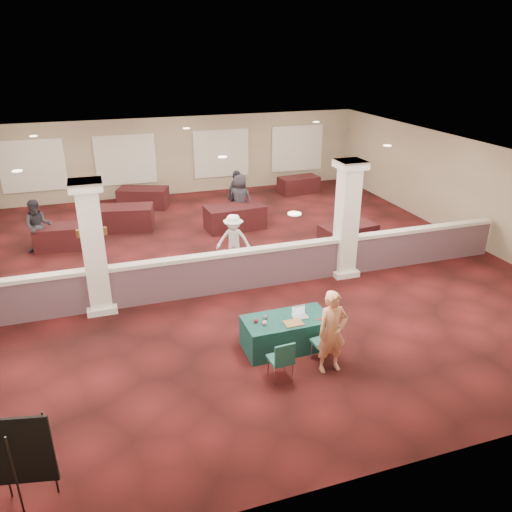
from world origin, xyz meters
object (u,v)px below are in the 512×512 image
object	(u,v)px
conf_chair_side	(282,358)
woman	(332,332)
far_table_back_center	(143,198)
conf_chair_main	(327,341)
attendee_c	(236,195)
attendee_a	(38,226)
far_table_back_right	(299,185)
easel_board	(18,452)
far_table_front_center	(235,217)
attendee_d	(240,199)
far_table_back_left	(124,218)
attendee_b	(234,241)
near_table	(286,333)
far_table_front_left	(66,236)
far_table_front_right	(348,236)

from	to	relation	value
conf_chair_side	woman	xyz separation A→B (m)	(1.03, 0.03, 0.34)
conf_chair_side	far_table_back_center	bearing A→B (deg)	92.46
conf_chair_main	attendee_c	distance (m)	9.27
conf_chair_side	attendee_a	size ratio (longest dim) A/B	0.52
far_table_back_right	easel_board	bearing A→B (deg)	-125.70
easel_board	far_table_front_center	size ratio (longest dim) A/B	0.77
far_table_back_center	attendee_c	distance (m)	3.99
far_table_front_center	easel_board	bearing A→B (deg)	-120.33
woman	attendee_d	size ratio (longest dim) A/B	0.96
far_table_back_center	attendee_c	world-z (taller)	attendee_c
woman	far_table_back_right	size ratio (longest dim) A/B	1.00
conf_chair_side	far_table_front_center	xyz separation A→B (m)	(1.50, 8.44, -0.10)
woman	far_table_back_left	size ratio (longest dim) A/B	0.86
easel_board	attendee_b	bearing A→B (deg)	66.59
near_table	woman	xyz separation A→B (m)	(0.54, -1.00, 0.51)
easel_board	far_table_back_center	bearing A→B (deg)	88.85
woman	far_table_back_right	distance (m)	12.68
conf_chair_side	far_table_back_right	xyz separation A→B (m)	(5.35, 11.94, -0.16)
woman	attendee_b	bearing A→B (deg)	93.08
attendee_b	far_table_front_left	bearing A→B (deg)	172.56
conf_chair_main	far_table_front_left	world-z (taller)	conf_chair_main
far_table_back_left	attendee_a	world-z (taller)	attendee_a
conf_chair_side	attendee_d	xyz separation A→B (m)	(1.84, 8.94, 0.38)
conf_chair_side	woman	distance (m)	1.09
near_table	conf_chair_main	xyz separation A→B (m)	(0.55, -0.82, 0.19)
conf_chair_side	far_table_front_left	xyz separation A→B (m)	(-4.04, 8.44, -0.14)
conf_chair_main	woman	size ratio (longest dim) A/B	0.53
easel_board	far_table_back_center	distance (m)	13.87
near_table	far_table_back_right	distance (m)	11.94
conf_chair_side	attendee_a	bearing A→B (deg)	116.35
attendee_b	far_table_back_center	bearing A→B (deg)	131.17
conf_chair_main	far_table_back_left	distance (m)	9.93
easel_board	far_table_front_right	size ratio (longest dim) A/B	0.88
far_table_back_left	far_table_back_right	world-z (taller)	far_table_back_left
far_table_front_left	far_table_back_left	distance (m)	2.21
near_table	far_table_front_center	world-z (taller)	far_table_front_center
near_table	attendee_c	distance (m)	8.53
easel_board	attendee_d	bearing A→B (deg)	71.34
conf_chair_main	easel_board	size ratio (longest dim) A/B	0.58
far_table_front_center	attendee_a	world-z (taller)	attendee_a
conf_chair_main	near_table	bearing A→B (deg)	117.21
woman	attendee_d	distance (m)	8.95
woman	conf_chair_main	bearing A→B (deg)	86.04
near_table	conf_chair_main	distance (m)	1.00
far_table_back_center	attendee_c	xyz separation A→B (m)	(3.07, -2.50, 0.51)
near_table	far_table_front_left	world-z (taller)	far_table_front_left
conf_chair_main	woman	bearing A→B (deg)	-99.12
far_table_front_left	attendee_d	world-z (taller)	attendee_d
conf_chair_main	conf_chair_side	bearing A→B (deg)	-174.91
far_table_front_center	woman	bearing A→B (deg)	-93.19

